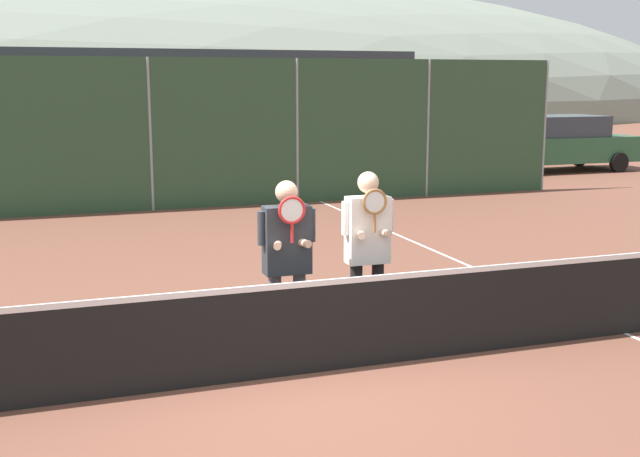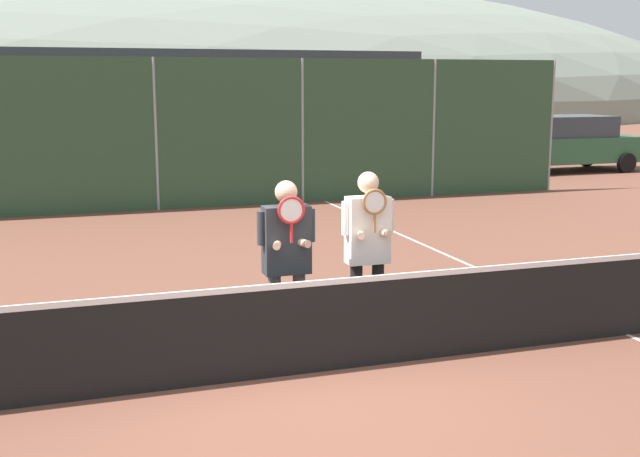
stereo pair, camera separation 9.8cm
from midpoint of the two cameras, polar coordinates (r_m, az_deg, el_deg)
ground_plane at (r=7.87m, az=-1.22°, el=-10.32°), size 120.00×120.00×0.00m
hill_distant at (r=69.11m, az=-16.84°, el=7.83°), size 117.50×65.28×22.85m
clubhouse_building at (r=26.16m, az=-16.49°, el=8.06°), size 20.50×5.50×3.65m
fence_back at (r=17.61m, az=-11.44°, el=6.56°), size 19.82×0.06×3.27m
tennis_net at (r=7.71m, az=-1.23°, el=-7.02°), size 10.34×0.09×1.02m
court_line_right_sideline at (r=12.02m, az=12.15°, el=-3.14°), size 0.05×16.00×0.01m
player_leftmost at (r=8.07m, az=-2.03°, el=-1.72°), size 0.60×0.34×1.82m
player_center_left at (r=8.45m, az=3.75°, el=-1.04°), size 0.58×0.34×1.86m
car_left_of_center at (r=20.82m, az=-17.02°, el=4.87°), size 4.49×2.00×1.75m
car_center at (r=21.39m, az=-3.94°, el=5.41°), size 4.30×1.95×1.72m
car_right_of_center at (r=23.10m, az=7.43°, el=5.68°), size 4.27×1.96×1.67m
car_far_right at (r=25.87m, az=17.13°, el=5.85°), size 4.78×2.08×1.70m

